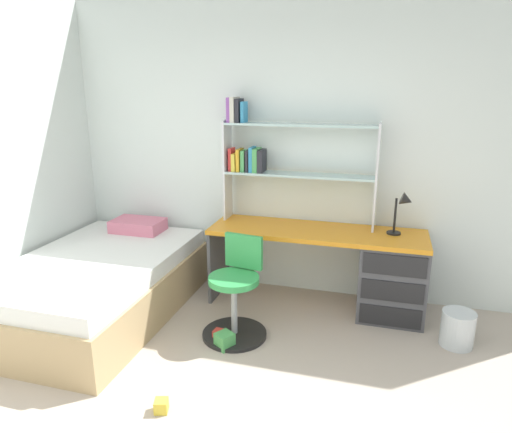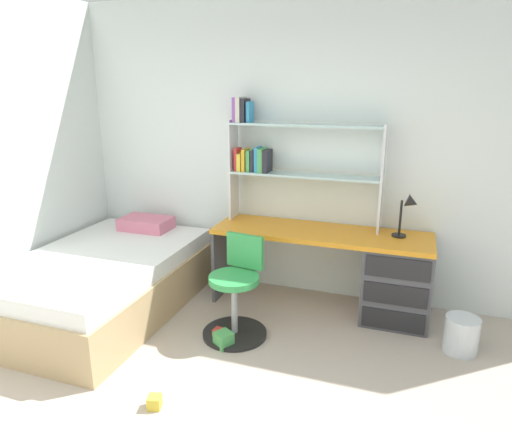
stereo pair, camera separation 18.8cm
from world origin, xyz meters
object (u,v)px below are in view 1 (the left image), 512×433
desk_lamp (404,207)px  bed_platform (98,285)px  toy_block_green_3 (225,341)px  bookshelf_hutch (276,153)px  swivel_chair (236,298)px  toy_block_yellow_2 (161,406)px  desk (372,270)px  toy_block_red_1 (219,335)px  waste_bin (457,329)px

desk_lamp → bed_platform: 2.71m
bed_platform → toy_block_green_3: bearing=-10.2°
bookshelf_hutch → swivel_chair: bearing=-97.4°
bed_platform → toy_block_yellow_2: (1.11, -1.01, -0.23)m
desk → toy_block_red_1: bearing=-144.3°
desk_lamp → toy_block_green_3: size_ratio=3.13×
desk_lamp → toy_block_red_1: desk_lamp is taller
toy_block_red_1 → toy_block_yellow_2: 0.89m
toy_block_yellow_2 → waste_bin: bearing=35.3°
toy_block_yellow_2 → bookshelf_hutch: bearing=81.7°
swivel_chair → bookshelf_hutch: bearing=82.6°
waste_bin → bookshelf_hutch: bearing=160.9°
desk → bookshelf_hutch: size_ratio=1.37×
desk_lamp → toy_block_green_3: 1.83m
bookshelf_hutch → toy_block_green_3: (-0.13, -1.08, -1.31)m
waste_bin → toy_block_green_3: waste_bin is taller
swivel_chair → bed_platform: bearing=179.7°
bookshelf_hutch → bed_platform: size_ratio=0.70×
bookshelf_hutch → bed_platform: 1.96m
bookshelf_hutch → toy_block_green_3: bearing=-97.0°
swivel_chair → waste_bin: bearing=10.4°
toy_block_red_1 → bed_platform: bearing=174.0°
waste_bin → toy_block_red_1: 1.86m
toy_block_red_1 → desk: bearing=35.7°
bookshelf_hutch → toy_block_yellow_2: bearing=-98.3°
bookshelf_hutch → swivel_chair: 1.36m
desk → bookshelf_hutch: (-0.91, 0.17, 0.97)m
swivel_chair → waste_bin: swivel_chair is taller
desk_lamp → bed_platform: desk_lamp is taller
desk → toy_block_yellow_2: (-1.18, -1.70, -0.36)m
bookshelf_hutch → toy_block_red_1: 1.67m
toy_block_red_1 → toy_block_yellow_2: size_ratio=0.99×
bed_platform → desk: bearing=16.7°
toy_block_green_3 → bookshelf_hutch: bearing=83.0°
bookshelf_hutch → desk_lamp: size_ratio=3.61×
toy_block_green_3 → waste_bin: bearing=17.2°
toy_block_yellow_2 → toy_block_red_1: bearing=86.7°
bookshelf_hutch → bed_platform: bearing=-148.2°
desk → desk_lamp: (0.22, 0.04, 0.57)m
swivel_chair → bed_platform: swivel_chair is taller
toy_block_red_1 → toy_block_green_3: 0.14m
desk_lamp → toy_block_yellow_2: size_ratio=4.69×
desk_lamp → toy_block_red_1: (-1.35, -0.85, -0.94)m
desk → toy_block_yellow_2: desk is taller
bookshelf_hutch → desk_lamp: bookshelf_hutch is taller
waste_bin → toy_block_yellow_2: waste_bin is taller
bed_platform → toy_block_yellow_2: bed_platform is taller
bed_platform → bookshelf_hutch: bearing=31.8°
desk → toy_block_red_1: (-1.13, -0.81, -0.36)m
swivel_chair → toy_block_red_1: (-0.11, -0.12, -0.28)m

